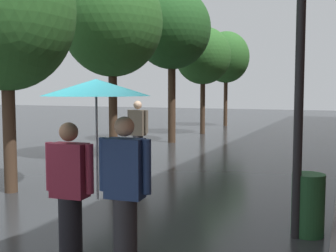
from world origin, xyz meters
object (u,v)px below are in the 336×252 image
Objects in this scene: street_tree_0 at (6,11)px; street_tree_3 at (203,56)px; street_tree_4 at (226,57)px; couple_under_umbrella at (97,143)px; litter_bin at (308,205)px; pedestrian_walking_midground at (138,134)px; street_tree_1 at (112,22)px; street_tree_2 at (172,29)px; street_lamp_post at (300,65)px.

street_tree_3 is (-0.07, 11.97, 0.03)m from street_tree_0.
street_tree_0 is 0.97× the size of street_tree_4.
street_tree_3 is at bearing 103.97° from couple_under_umbrella.
litter_bin is 0.50× the size of pedestrian_walking_midground.
pedestrian_walking_midground is (1.37, -1.14, -3.00)m from street_tree_1.
street_tree_1 is 1.14× the size of street_tree_3.
street_tree_2 is 11.13m from litter_bin.
street_tree_0 is 1.04× the size of street_tree_3.
street_tree_1 is 0.95× the size of street_tree_2.
street_lamp_post is (5.61, -16.91, -1.43)m from street_tree_4.
street_tree_3 is at bearing 90.32° from street_tree_0.
street_tree_2 reaches higher than street_tree_1.
street_tree_4 is 6.05× the size of litter_bin.
street_tree_4 reaches higher than street_lamp_post.
litter_bin is (5.75, -16.74, -3.31)m from street_tree_4.
couple_under_umbrella is (3.59, -14.41, -2.07)m from street_tree_3.
street_tree_4 is 2.45× the size of couple_under_umbrella.
street_lamp_post is at bearing -58.42° from street_tree_2.
pedestrian_walking_midground is at bearing 69.85° from street_tree_0.
street_tree_3 reaches higher than street_lamp_post.
street_tree_1 is at bearing -91.24° from street_tree_2.
street_tree_3 is at bearing -88.02° from street_tree_4.
street_tree_0 is 0.87× the size of street_tree_2.
street_tree_4 is at bearing 90.77° from street_tree_0.
street_tree_2 reaches higher than litter_bin.
couple_under_umbrella is (3.52, -2.44, -2.05)m from street_tree_0.
litter_bin is at bearing -71.05° from street_tree_4.
street_tree_4 is at bearing 108.95° from litter_bin.
pedestrian_walking_midground is at bearing -76.44° from street_tree_2.
street_tree_1 reaches higher than street_lamp_post.
pedestrian_walking_midground is (-2.36, 5.59, -0.54)m from couple_under_umbrella.
street_tree_4 is at bearing 91.98° from street_tree_3.
street_tree_0 is at bearing 174.73° from street_lamp_post.
couple_under_umbrella is at bearing -78.78° from street_tree_4.
street_tree_0 is 16.42m from street_tree_4.
street_tree_3 is at bearing 114.45° from litter_bin.
street_tree_0 reaches higher than couple_under_umbrella.
street_tree_1 is at bearing 140.28° from pedestrian_walking_midground.
street_tree_4 is at bearing 90.68° from street_tree_2.
street_tree_4 is (-0.15, 4.44, 0.25)m from street_tree_3.
street_tree_1 is 1.06× the size of street_tree_4.
street_tree_2 is at bearing -89.32° from street_tree_4.
couple_under_umbrella is 3.08m from litter_bin.
street_tree_0 is 2.38× the size of couple_under_umbrella.
street_tree_4 is (-0.00, 12.12, -0.14)m from street_tree_1.
street_tree_0 reaches higher than street_tree_3.
street_lamp_post reaches higher than pedestrian_walking_midground.
street_tree_1 is 6.40× the size of litter_bin.
street_tree_2 is at bearing 108.47° from couple_under_umbrella.
street_tree_3 is (0.06, 3.50, -0.73)m from street_tree_2.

